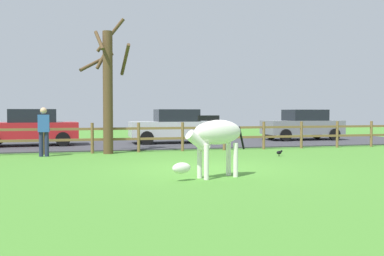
{
  "coord_description": "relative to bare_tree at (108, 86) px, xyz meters",
  "views": [
    {
      "loc": [
        -3.19,
        -10.83,
        1.49
      ],
      "look_at": [
        0.1,
        1.41,
        1.02
      ],
      "focal_mm": 40.3,
      "sensor_mm": 36.0,
      "label": 1
    }
  ],
  "objects": [
    {
      "name": "parked_car_grey",
      "position": [
        10.23,
        4.42,
        -1.57
      ],
      "size": [
        4.03,
        1.93,
        1.56
      ],
      "color": "slate",
      "rests_on": "parking_asphalt"
    },
    {
      "name": "bare_tree",
      "position": [
        0.0,
        0.0,
        0.0
      ],
      "size": [
        1.74,
        1.62,
        4.91
      ],
      "color": "#513A23",
      "rests_on": "ground_plane"
    },
    {
      "name": "paddock_fence",
      "position": [
        1.96,
        0.24,
        -1.78
      ],
      "size": [
        21.83,
        0.11,
        1.1
      ],
      "color": "brown",
      "rests_on": "ground_plane"
    },
    {
      "name": "crow_on_grass",
      "position": [
        5.5,
        -2.4,
        -2.28
      ],
      "size": [
        0.21,
        0.1,
        0.2
      ],
      "color": "black",
      "rests_on": "ground_plane"
    },
    {
      "name": "zebra",
      "position": [
        1.91,
        -6.39,
        -1.48
      ],
      "size": [
        1.89,
        0.82,
        1.41
      ],
      "color": "white",
      "rests_on": "ground_plane"
    },
    {
      "name": "visitor_near_fence",
      "position": [
        -2.15,
        -0.47,
        -1.5
      ],
      "size": [
        0.37,
        0.23,
        1.64
      ],
      "color": "#232847",
      "rests_on": "ground_plane"
    },
    {
      "name": "parked_car_red",
      "position": [
        -3.01,
        3.95,
        -1.57
      ],
      "size": [
        4.09,
        2.06,
        1.56
      ],
      "color": "red",
      "rests_on": "parking_asphalt"
    },
    {
      "name": "parked_car_silver",
      "position": [
        3.28,
        3.91,
        -1.57
      ],
      "size": [
        4.03,
        1.94,
        1.56
      ],
      "color": "#B7BABF",
      "rests_on": "parking_asphalt"
    },
    {
      "name": "parking_asphalt",
      "position": [
        2.1,
        4.54,
        -2.38
      ],
      "size": [
        28.0,
        7.4,
        0.05
      ],
      "primitive_type": "cube",
      "color": "#38383D",
      "rests_on": "ground_plane"
    },
    {
      "name": "ground_plane",
      "position": [
        2.1,
        -4.76,
        -2.41
      ],
      "size": [
        60.0,
        60.0,
        0.0
      ],
      "primitive_type": "plane",
      "color": "#47842D"
    }
  ]
}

